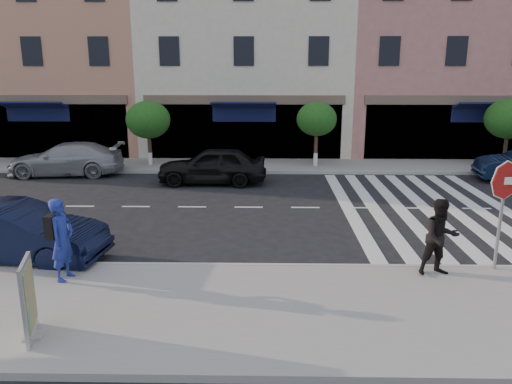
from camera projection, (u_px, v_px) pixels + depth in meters
name	position (u px, v px, depth m)	size (l,w,h in m)	color
ground	(244.00, 248.00, 13.73)	(120.00, 120.00, 0.00)	black
sidewalk_near	(236.00, 311.00, 10.08)	(60.00, 4.50, 0.15)	gray
sidewalk_far	(253.00, 166.00, 24.35)	(60.00, 3.00, 0.15)	gray
building_west_mid	(65.00, 26.00, 28.63)	(10.00, 9.00, 14.00)	tan
building_centre	(247.00, 53.00, 28.81)	(11.00, 9.00, 11.00)	beige
building_east_mid	(458.00, 35.00, 28.33)	(13.00, 9.00, 13.00)	tan
street_tree_wb	(148.00, 120.00, 23.69)	(2.10, 2.10, 3.06)	#473323
street_tree_c	(317.00, 119.00, 23.53)	(1.90, 1.90, 3.04)	#473323
street_tree_ea	(509.00, 119.00, 23.36)	(2.20, 2.20, 3.19)	#473323
stop_sign	(504.00, 192.00, 11.48)	(0.94, 0.13, 2.65)	gray
photographer	(62.00, 240.00, 11.18)	(0.69, 0.46, 1.90)	navy
walker	(440.00, 237.00, 11.44)	(0.88, 0.69, 1.82)	black
poster_board	(29.00, 301.00, 8.83)	(0.42, 0.94, 1.47)	beige
car_near_mid	(16.00, 233.00, 12.69)	(1.59, 4.56, 1.50)	black
car_far_left	(66.00, 159.00, 22.51)	(2.05, 5.04, 1.46)	#949599
car_far_mid	(212.00, 165.00, 20.92)	(1.82, 4.53, 1.54)	black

